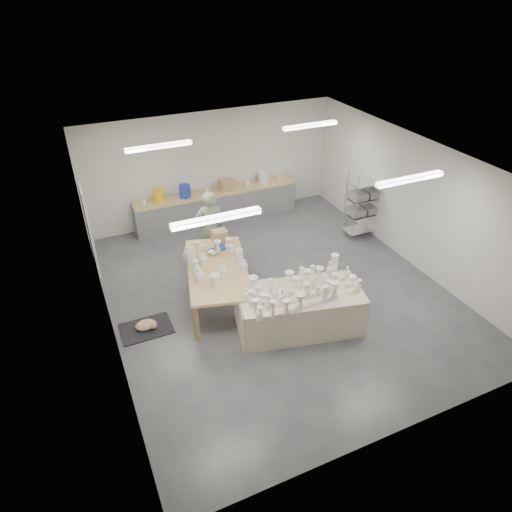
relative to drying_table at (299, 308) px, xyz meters
name	(u,v)px	position (x,y,z in m)	size (l,w,h in m)	color
room	(272,207)	(0.01, 1.30, 1.59)	(8.00, 8.02, 3.00)	#424449
back_counter	(218,205)	(0.11, 4.89, 0.02)	(4.60, 0.60, 1.24)	tan
wire_shelf	(364,203)	(3.32, 2.61, 0.45)	(0.88, 0.48, 1.80)	silver
drying_table	(299,308)	(0.00, 0.00, 0.00)	(2.59, 1.66, 1.22)	olive
work_table	(216,264)	(-1.15, 1.51, 0.44)	(1.75, 2.60, 1.27)	tan
rug	(146,328)	(-2.78, 1.17, -0.45)	(1.00, 0.70, 0.02)	black
cat	(147,325)	(-2.76, 1.16, -0.36)	(0.44, 0.34, 0.17)	white
potter	(210,228)	(-0.76, 2.96, 0.46)	(0.68, 0.44, 1.85)	gray
red_stool	(208,247)	(-0.76, 3.23, -0.22)	(0.36, 0.36, 0.28)	red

